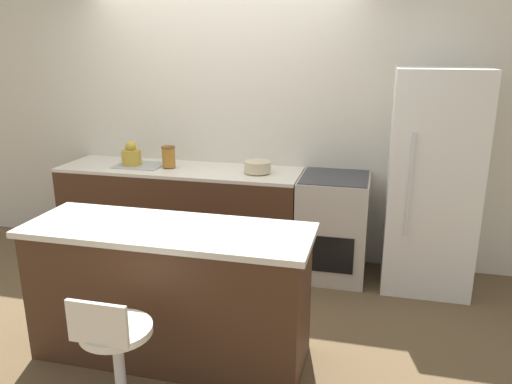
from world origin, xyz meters
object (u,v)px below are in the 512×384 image
object	(u,v)px
mixing_bowl	(257,167)
kettle	(131,155)
oven_range	(333,226)
stool_chair	(116,358)
refrigerator	(432,182)

from	to	relation	value
mixing_bowl	kettle	bearing A→B (deg)	-180.00
oven_range	kettle	distance (m)	1.99
stool_chair	refrigerator	bearing A→B (deg)	51.50
oven_range	refrigerator	world-z (taller)	refrigerator
kettle	mixing_bowl	distance (m)	1.23
refrigerator	kettle	distance (m)	2.71
refrigerator	kettle	xyz separation A→B (m)	(-2.71, -0.01, 0.08)
oven_range	stool_chair	size ratio (longest dim) A/B	1.13
refrigerator	stool_chair	size ratio (longest dim) A/B	2.27
refrigerator	kettle	world-z (taller)	refrigerator
kettle	stool_chair	bearing A→B (deg)	-65.48
oven_range	stool_chair	bearing A→B (deg)	-113.15
stool_chair	mixing_bowl	xyz separation A→B (m)	(0.24, 2.16, 0.55)
kettle	mixing_bowl	bearing A→B (deg)	0.00
stool_chair	mixing_bowl	bearing A→B (deg)	83.65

